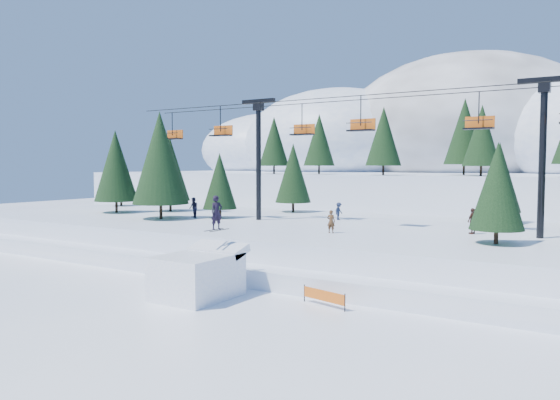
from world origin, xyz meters
The scene contains 10 objects.
ground centered at (0.00, 0.00, 0.00)m, with size 160.00×160.00×0.00m, color white.
mid_shelf centered at (0.00, 18.00, 1.25)m, with size 70.00×22.00×2.50m, color white.
berm centered at (0.00, 8.00, 0.55)m, with size 70.00×6.00×1.10m, color white.
mountain_ridge centered at (-5.09, 73.38, 9.64)m, with size 119.00×60.32×26.46m.
jump_kicker centered at (-1.97, 1.96, 1.31)m, with size 3.48×4.74×5.50m.
chairlift centered at (0.83, 18.05, 9.32)m, with size 46.03×3.21×10.28m.
conifer_stand centered at (2.93, 18.97, 7.00)m, with size 63.41×16.35×9.66m.
distant_skiers centered at (0.53, 18.25, 3.36)m, with size 31.43×9.18×1.82m.
banner_near centered at (4.69, 3.92, 0.54)m, with size 2.76×0.79×0.90m.
banner_far centered at (9.06, 5.99, 0.54)m, with size 2.68×1.05×0.90m.
Camera 1 is at (17.41, -20.50, 7.23)m, focal length 35.00 mm.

